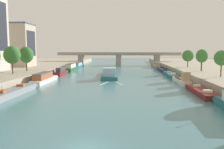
% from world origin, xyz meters
% --- Properties ---
extents(ground_plane, '(400.00, 400.00, 0.00)m').
position_xyz_m(ground_plane, '(0.00, 0.00, 0.00)').
color(ground_plane, teal).
extents(quay_left, '(36.00, 170.00, 2.14)m').
position_xyz_m(quay_left, '(-37.66, 55.00, 1.07)').
color(quay_left, '#A89E89').
rests_on(quay_left, ground).
extents(barge_midriver, '(5.43, 23.42, 3.22)m').
position_xyz_m(barge_midriver, '(-1.19, 52.13, 0.92)').
color(barge_midriver, '#23666B').
rests_on(barge_midriver, ground).
extents(wake_behind_barge, '(5.60, 6.00, 0.03)m').
position_xyz_m(wake_behind_barge, '(0.13, 38.01, 0.01)').
color(wake_behind_barge, silver).
rests_on(wake_behind_barge, ground).
extents(moored_boat_left_gap_after, '(3.23, 15.32, 2.26)m').
position_xyz_m(moored_boat_left_gap_after, '(-17.22, 22.59, 0.60)').
color(moored_boat_left_gap_after, gray).
rests_on(moored_boat_left_gap_after, ground).
extents(moored_boat_left_midway, '(2.78, 14.75, 2.55)m').
position_xyz_m(moored_boat_left_midway, '(-17.14, 38.79, 1.07)').
color(moored_boat_left_midway, silver).
rests_on(moored_boat_left_midway, ground).
extents(moored_boat_left_upstream, '(1.90, 10.47, 2.58)m').
position_xyz_m(moored_boat_left_upstream, '(-17.14, 54.75, 1.08)').
color(moored_boat_left_upstream, maroon).
rests_on(moored_boat_left_upstream, ground).
extents(moored_boat_left_lone, '(2.90, 13.40, 2.86)m').
position_xyz_m(moored_boat_left_lone, '(-17.48, 70.04, 1.19)').
color(moored_boat_left_lone, '#235633').
rests_on(moored_boat_left_lone, ground).
extents(moored_boat_left_downstream, '(2.73, 13.63, 2.34)m').
position_xyz_m(moored_boat_left_downstream, '(-17.81, 85.55, 0.97)').
color(moored_boat_left_downstream, '#23666B').
rests_on(moored_boat_left_downstream, ground).
extents(moored_boat_right_end, '(2.80, 13.80, 2.08)m').
position_xyz_m(moored_boat_right_end, '(17.69, 25.38, 0.52)').
color(moored_boat_right_end, maroon).
rests_on(moored_boat_right_end, ground).
extents(moored_boat_right_downstream, '(2.22, 12.29, 3.26)m').
position_xyz_m(moored_boat_right_downstream, '(17.40, 38.76, 0.93)').
color(moored_boat_right_downstream, silver).
rests_on(moored_boat_right_downstream, ground).
extents(moored_boat_right_midway, '(2.62, 14.61, 2.14)m').
position_xyz_m(moored_boat_right_midway, '(17.39, 53.56, 0.55)').
color(moored_boat_right_midway, '#23666B').
rests_on(moored_boat_right_midway, ground).
extents(moored_boat_right_near, '(2.69, 15.97, 2.14)m').
position_xyz_m(moored_boat_right_near, '(17.92, 70.79, 0.54)').
color(moored_boat_right_near, '#1E284C').
rests_on(moored_boat_right_near, ground).
extents(moored_boat_right_gap_after, '(3.07, 15.64, 2.43)m').
position_xyz_m(moored_boat_right_gap_after, '(17.41, 88.72, 1.01)').
color(moored_boat_right_gap_after, gray).
rests_on(moored_boat_right_gap_after, ground).
extents(tree_left_by_lamp, '(4.12, 4.12, 7.10)m').
position_xyz_m(tree_left_by_lamp, '(-25.23, 38.86, 6.95)').
color(tree_left_by_lamp, brown).
rests_on(tree_left_by_lamp, quay_left).
extents(tree_left_nearest, '(4.00, 4.00, 6.94)m').
position_xyz_m(tree_left_nearest, '(-24.91, 46.57, 6.74)').
color(tree_left_nearest, brown).
rests_on(tree_left_nearest, quay_left).
extents(tree_right_by_lamp, '(3.33, 3.33, 6.04)m').
position_xyz_m(tree_right_by_lamp, '(25.32, 35.53, 6.40)').
color(tree_right_by_lamp, brown).
rests_on(tree_right_by_lamp, quay_right).
extents(tree_right_second, '(3.29, 3.29, 6.23)m').
position_xyz_m(tree_right_second, '(25.14, 48.77, 6.43)').
color(tree_right_second, brown).
rests_on(tree_right_second, quay_right).
extents(tree_right_far, '(3.89, 3.89, 5.92)m').
position_xyz_m(tree_right_far, '(25.08, 63.33, 6.06)').
color(tree_right_far, brown).
rests_on(tree_right_far, quay_right).
extents(building_left_corner, '(14.46, 9.59, 15.47)m').
position_xyz_m(building_left_corner, '(-37.39, 63.89, 9.88)').
color(building_left_corner, '#B2A38E').
rests_on(building_left_corner, quay_left).
extents(bridge_far, '(63.32, 4.40, 6.63)m').
position_xyz_m(bridge_far, '(0.00, 102.43, 4.26)').
color(bridge_far, gray).
rests_on(bridge_far, ground).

